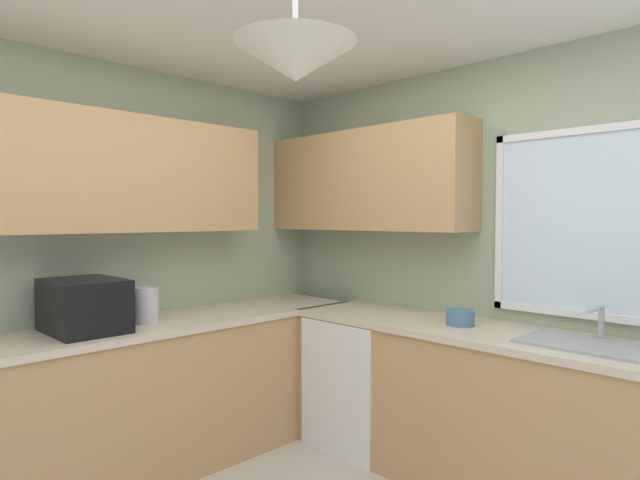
{
  "coord_description": "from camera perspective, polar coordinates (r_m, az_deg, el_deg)",
  "views": [
    {
      "loc": [
        1.4,
        -1.27,
        1.53
      ],
      "look_at": [
        -0.55,
        0.67,
        1.42
      ],
      "focal_mm": 29.57,
      "sensor_mm": 36.0,
      "label": 1
    }
  ],
  "objects": [
    {
      "name": "room_shell",
      "position": [
        2.86,
        -5.41,
        7.73
      ],
      "size": [
        3.86,
        3.67,
        2.57
      ],
      "color": "#9EAD8E",
      "rests_on": "ground_plane"
    },
    {
      "name": "counter_run_left",
      "position": [
        3.4,
        -21.3,
        -16.31
      ],
      "size": [
        0.65,
        3.28,
        0.91
      ],
      "color": "tan",
      "rests_on": "ground_plane"
    },
    {
      "name": "counter_run_back",
      "position": [
        3.17,
        21.36,
        -17.69
      ],
      "size": [
        2.95,
        0.65,
        0.91
      ],
      "color": "tan",
      "rests_on": "ground_plane"
    },
    {
      "name": "dishwasher",
      "position": [
        3.72,
        4.77,
        -14.9
      ],
      "size": [
        0.6,
        0.6,
        0.86
      ],
      "primitive_type": "cube",
      "color": "white",
      "rests_on": "ground_plane"
    },
    {
      "name": "microwave",
      "position": [
        3.2,
        -24.16,
        -6.48
      ],
      "size": [
        0.48,
        0.36,
        0.29
      ],
      "primitive_type": "cube",
      "color": "black",
      "rests_on": "counter_run_left"
    },
    {
      "name": "kettle",
      "position": [
        3.33,
        -18.28,
        -6.71
      ],
      "size": [
        0.15,
        0.15,
        0.22
      ],
      "primitive_type": "cylinder",
      "color": "#B7B7BC",
      "rests_on": "counter_run_left"
    },
    {
      "name": "sink_assembly",
      "position": [
        2.94,
        27.23,
        -9.96
      ],
      "size": [
        0.63,
        0.4,
        0.19
      ],
      "color": "#9EA0A5",
      "rests_on": "counter_run_back"
    },
    {
      "name": "bowl",
      "position": [
        3.22,
        14.94,
        -8.11
      ],
      "size": [
        0.16,
        0.16,
        0.09
      ],
      "primitive_type": "cylinder",
      "color": "#4C7099",
      "rests_on": "counter_run_back"
    }
  ]
}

